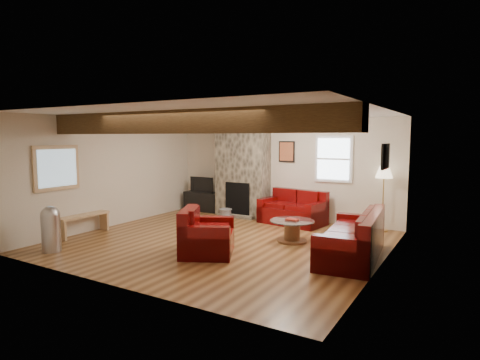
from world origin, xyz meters
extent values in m
plane|color=#583317|center=(0.00, 0.00, 0.00)|extent=(8.00, 8.00, 0.00)
plane|color=silver|center=(0.00, 0.00, 2.50)|extent=(8.00, 8.00, 0.00)
plane|color=beige|center=(0.00, 2.75, 1.25)|extent=(8.00, 0.00, 8.00)
plane|color=beige|center=(0.00, -2.75, 1.25)|extent=(8.00, 0.00, 8.00)
plane|color=beige|center=(-3.00, 0.00, 1.25)|extent=(0.00, 7.50, 7.50)
plane|color=beige|center=(3.00, 0.00, 1.25)|extent=(0.00, 7.50, 7.50)
cube|color=#321F0F|center=(0.00, -1.25, 2.31)|extent=(6.00, 0.36, 0.38)
cube|color=#353029|center=(-1.00, 2.50, 1.25)|extent=(1.40, 0.50, 2.50)
cube|color=black|center=(-1.00, 2.25, 0.45)|extent=(0.70, 0.06, 0.90)
cube|color=#353029|center=(-1.00, 2.20, 0.04)|extent=(1.00, 0.25, 0.08)
cylinder|color=#4E3119|center=(1.18, 0.71, 0.02)|extent=(0.59, 0.59, 0.04)
cylinder|color=#4E3119|center=(1.18, 0.71, 0.20)|extent=(0.31, 0.31, 0.39)
cylinder|color=silver|center=(1.18, 0.71, 0.42)|extent=(0.88, 0.88, 0.02)
cube|color=maroon|center=(1.18, 0.71, 0.44)|extent=(0.24, 0.18, 0.03)
cube|color=black|center=(-2.29, 2.53, 0.27)|extent=(1.07, 0.43, 0.53)
imported|color=black|center=(-2.29, 2.53, 0.75)|extent=(0.74, 0.10, 0.42)
cylinder|color=tan|center=(2.53, 2.55, 0.01)|extent=(0.26, 0.26, 0.03)
cylinder|color=tan|center=(2.53, 2.55, 0.64)|extent=(0.03, 0.03, 1.29)
cone|color=beige|center=(2.53, 2.55, 1.31)|extent=(0.37, 0.37, 0.26)
camera|label=1|loc=(4.25, -6.49, 2.06)|focal=30.00mm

